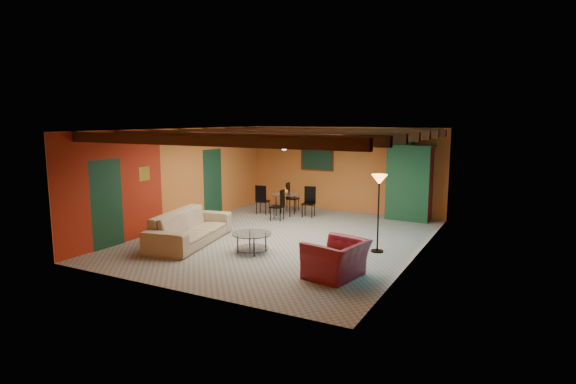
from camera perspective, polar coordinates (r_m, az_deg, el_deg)
The scene contains 11 objects.
room at distance 11.39m, azimuth -0.21°, elevation 5.96°, with size 6.52×8.01×2.71m.
sofa at distance 11.40m, azimuth -11.90°, elevation -4.27°, with size 2.65×1.04×0.78m, color #988162.
armchair at distance 8.87m, azimuth 5.95°, elevation -8.18°, with size 1.09×0.95×0.71m, color maroon.
coffee_table at distance 10.45m, azimuth -4.45°, elevation -6.22°, with size 0.89×0.89×0.45m, color white, non-canonical shape.
dining_table at distance 14.33m, azimuth -0.33°, elevation -1.05°, with size 1.78×1.78×0.93m, color silver, non-canonical shape.
armoire at distance 14.12m, azimuth 14.66°, elevation 1.01°, with size 1.22×0.60×2.15m, color maroon.
floor_lamp at distance 10.53m, azimuth 11.01°, elevation -2.59°, with size 0.35×0.35×1.76m, color black, non-canonical shape.
ceiling_fan at distance 11.30m, azimuth -0.47°, elevation 5.93°, with size 1.50×1.50×0.44m, color #472614, non-canonical shape.
painting at distance 15.29m, azimuth 3.57°, elevation 4.05°, with size 1.05×0.03×0.65m, color black.
potted_plant at distance 14.01m, azimuth 14.88°, elevation 6.40°, with size 0.46×0.40×0.51m, color #26661E.
vase at distance 14.24m, azimuth -0.34°, elevation 1.18°, with size 0.19×0.19×0.20m, color orange.
Camera 1 is at (5.33, -9.94, 2.97)m, focal length 29.01 mm.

